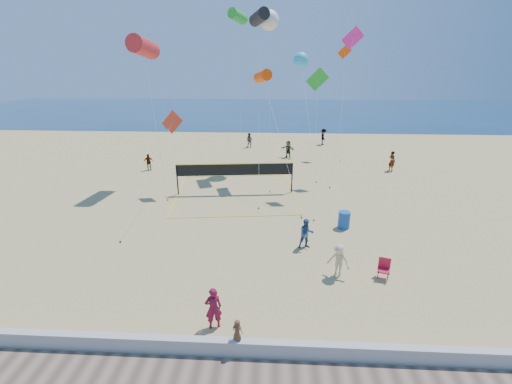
# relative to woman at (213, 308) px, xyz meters

# --- Properties ---
(ground) EXTENTS (120.00, 120.00, 0.00)m
(ground) POSITION_rel_woman_xyz_m (1.34, 1.75, -0.86)
(ground) COLOR tan
(ground) RESTS_ON ground
(ocean) EXTENTS (140.00, 50.00, 0.03)m
(ocean) POSITION_rel_woman_xyz_m (1.34, 63.75, -0.84)
(ocean) COLOR navy
(ocean) RESTS_ON ground
(seawall) EXTENTS (32.00, 0.30, 0.60)m
(seawall) POSITION_rel_woman_xyz_m (1.34, -1.25, -0.56)
(seawall) COLOR #ABABA7
(seawall) RESTS_ON ground
(woman) EXTENTS (0.73, 0.60, 1.71)m
(woman) POSITION_rel_woman_xyz_m (0.00, 0.00, 0.00)
(woman) COLOR maroon
(woman) RESTS_ON ground
(toddler) EXTENTS (0.44, 0.36, 0.77)m
(toddler) POSITION_rel_woman_xyz_m (1.01, -1.19, 0.13)
(toddler) COLOR brown
(toddler) RESTS_ON seawall
(bystander_a) EXTENTS (0.91, 0.78, 1.66)m
(bystander_a) POSITION_rel_woman_xyz_m (3.89, 6.11, -0.03)
(bystander_a) COLOR #2E4D74
(bystander_a) RESTS_ON ground
(bystander_b) EXTENTS (1.21, 1.04, 1.63)m
(bystander_b) POSITION_rel_woman_xyz_m (5.15, 3.56, -0.04)
(bystander_b) COLOR #C5B683
(bystander_b) RESTS_ON ground
(far_person_0) EXTENTS (0.98, 0.68, 1.54)m
(far_person_0) POSITION_rel_woman_xyz_m (-9.43, 19.72, -0.09)
(far_person_0) COLOR gray
(far_person_0) RESTS_ON ground
(far_person_1) EXTENTS (1.65, 1.35, 1.77)m
(far_person_1) POSITION_rel_woman_xyz_m (3.58, 25.04, 0.03)
(far_person_1) COLOR gray
(far_person_1) RESTS_ON ground
(far_person_2) EXTENTS (0.70, 0.80, 1.86)m
(far_person_2) POSITION_rel_woman_xyz_m (12.88, 20.71, 0.07)
(far_person_2) COLOR gray
(far_person_2) RESTS_ON ground
(far_person_3) EXTENTS (0.97, 0.84, 1.70)m
(far_person_3) POSITION_rel_woman_xyz_m (-0.79, 29.41, -0.01)
(far_person_3) COLOR gray
(far_person_3) RESTS_ON ground
(far_person_4) EXTENTS (0.74, 1.25, 1.92)m
(far_person_4) POSITION_rel_woman_xyz_m (8.05, 31.41, 0.10)
(far_person_4) COLOR gray
(far_person_4) RESTS_ON ground
(camp_chair) EXTENTS (0.65, 0.76, 1.09)m
(camp_chair) POSITION_rel_woman_xyz_m (7.21, 3.54, -0.31)
(camp_chair) COLOR #B8152C
(camp_chair) RESTS_ON ground
(trash_barrel) EXTENTS (0.92, 0.92, 1.03)m
(trash_barrel) POSITION_rel_woman_xyz_m (6.36, 8.64, -0.34)
(trash_barrel) COLOR #18499D
(trash_barrel) RESTS_ON ground
(volleyball_net) EXTENTS (9.72, 9.58, 2.35)m
(volleyball_net) POSITION_rel_woman_xyz_m (-0.77, 14.12, 0.75)
(volleyball_net) COLOR black
(volleyball_net) RESTS_ON ground
(kite_0) EXTENTS (2.71, 5.20, 11.20)m
(kite_0) POSITION_rel_woman_xyz_m (-7.38, 15.95, 9.51)
(kite_0) COLOR red
(kite_0) RESTS_ON ground
(kite_1) EXTENTS (1.83, 10.56, 13.40)m
(kite_1) POSITION_rel_woman_xyz_m (0.72, 20.44, 11.90)
(kite_1) COLOR black
(kite_1) RESTS_ON ground
(kite_2) EXTENTS (3.60, 8.36, 8.92)m
(kite_2) POSITION_rel_woman_xyz_m (1.15, 17.05, 7.50)
(kite_2) COLOR #FF4806
(kite_2) RESTS_ON ground
(kite_3) EXTENTS (1.97, 8.30, 6.22)m
(kite_3) POSITION_rel_woman_xyz_m (-5.25, 13.75, 4.23)
(kite_3) COLOR red
(kite_3) RESTS_ON ground
(kite_4) EXTENTS (1.55, 5.66, 9.05)m
(kite_4) POSITION_rel_woman_xyz_m (4.98, 14.51, 6.92)
(kite_4) COLOR green
(kite_4) RESTS_ON ground
(kite_5) EXTENTS (2.23, 3.13, 11.92)m
(kite_5) POSITION_rel_woman_xyz_m (7.83, 18.41, 9.59)
(kite_5) COLOR #F22494
(kite_5) RESTS_ON ground
(kite_6) EXTENTS (2.07, 8.37, 13.49)m
(kite_6) POSITION_rel_woman_xyz_m (1.50, 21.74, 11.81)
(kite_6) COLOR white
(kite_6) RESTS_ON ground
(kite_7) EXTENTS (2.03, 8.51, 10.30)m
(kite_7) POSITION_rel_woman_xyz_m (4.48, 24.65, 8.73)
(kite_7) COLOR #2CB2E5
(kite_7) RESTS_ON ground
(kite_8) EXTENTS (1.75, 5.03, 13.89)m
(kite_8) POSITION_rel_woman_xyz_m (-1.39, 24.14, 12.40)
(kite_8) COLOR green
(kite_8) RESTS_ON ground
(kite_9) EXTENTS (1.37, 3.26, 11.08)m
(kite_9) POSITION_rel_woman_xyz_m (8.86, 26.37, 8.73)
(kite_9) COLOR #FF4806
(kite_9) RESTS_ON ground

